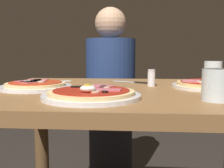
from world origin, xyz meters
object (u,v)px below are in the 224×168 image
object	(u,v)px
knife	(136,82)
pizza_across_right	(36,85)
water_glass_near	(213,73)
pizza_foreground	(92,94)
water_glass_far	(216,87)
dining_table	(135,124)
fork	(51,81)
salt_shaker	(151,78)
diner_person	(111,103)
pizza_across_left	(209,85)

from	to	relation	value
knife	pizza_across_right	bearing A→B (deg)	-149.28
water_glass_near	knife	world-z (taller)	water_glass_near
pizza_foreground	water_glass_far	xyz separation A→B (m)	(0.35, -0.02, 0.03)
dining_table	water_glass_near	world-z (taller)	water_glass_near
water_glass_far	fork	xyz separation A→B (m)	(-0.60, 0.45, -0.04)
water_glass_near	water_glass_far	bearing A→B (deg)	-104.80
dining_table	salt_shaker	distance (m)	0.20
water_glass_far	diner_person	bearing A→B (deg)	110.56
pizza_across_left	water_glass_near	world-z (taller)	water_glass_near
pizza_across_right	water_glass_far	world-z (taller)	water_glass_far
dining_table	diner_person	bearing A→B (deg)	101.45
dining_table	diner_person	xyz separation A→B (m)	(-0.16, 0.77, -0.07)
pizza_foreground	water_glass_near	xyz separation A→B (m)	(0.48, 0.49, 0.03)
salt_shaker	pizza_foreground	bearing A→B (deg)	-122.62
water_glass_near	diner_person	size ratio (longest dim) A/B	0.08
pizza_across_right	fork	xyz separation A→B (m)	(-0.02, 0.24, -0.01)
fork	knife	size ratio (longest dim) A/B	0.85
fork	pizza_foreground	bearing A→B (deg)	-59.39
water_glass_far	knife	xyz separation A→B (m)	(-0.22, 0.43, -0.03)
dining_table	fork	size ratio (longest dim) A/B	7.02
pizza_across_right	knife	world-z (taller)	pizza_across_right
knife	water_glass_far	bearing A→B (deg)	-63.42
knife	salt_shaker	distance (m)	0.13
dining_table	pizza_across_right	world-z (taller)	pizza_across_right
water_glass_near	knife	bearing A→B (deg)	-168.03
knife	fork	bearing A→B (deg)	177.22
dining_table	diner_person	world-z (taller)	diner_person
pizza_across_left	diner_person	distance (m)	0.86
diner_person	pizza_foreground	bearing A→B (deg)	91.61
dining_table	salt_shaker	size ratio (longest dim) A/B	16.08
water_glass_near	salt_shaker	size ratio (longest dim) A/B	1.42
salt_shaker	pizza_across_right	bearing A→B (deg)	-166.19
diner_person	water_glass_far	bearing A→B (deg)	110.56
water_glass_near	diner_person	bearing A→B (deg)	135.77
pizza_foreground	diner_person	bearing A→B (deg)	91.61
fork	knife	bearing A→B (deg)	-2.78
knife	pizza_foreground	bearing A→B (deg)	-107.65
pizza_across_left	water_glass_near	distance (m)	0.23
pizza_across_left	fork	distance (m)	0.68
knife	salt_shaker	world-z (taller)	salt_shaker
diner_person	pizza_across_left	bearing A→B (deg)	121.32
pizza_foreground	water_glass_near	world-z (taller)	water_glass_near
water_glass_far	salt_shaker	xyz separation A→B (m)	(-0.16, 0.32, -0.00)
pizza_foreground	pizza_across_right	distance (m)	0.31
pizza_across_left	diner_person	size ratio (longest dim) A/B	0.24
pizza_foreground	pizza_across_right	size ratio (longest dim) A/B	1.09
salt_shaker	dining_table	bearing A→B (deg)	-125.48
water_glass_near	diner_person	world-z (taller)	diner_person
diner_person	knife	bearing A→B (deg)	105.65
fork	salt_shaker	xyz separation A→B (m)	(0.45, -0.13, 0.03)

